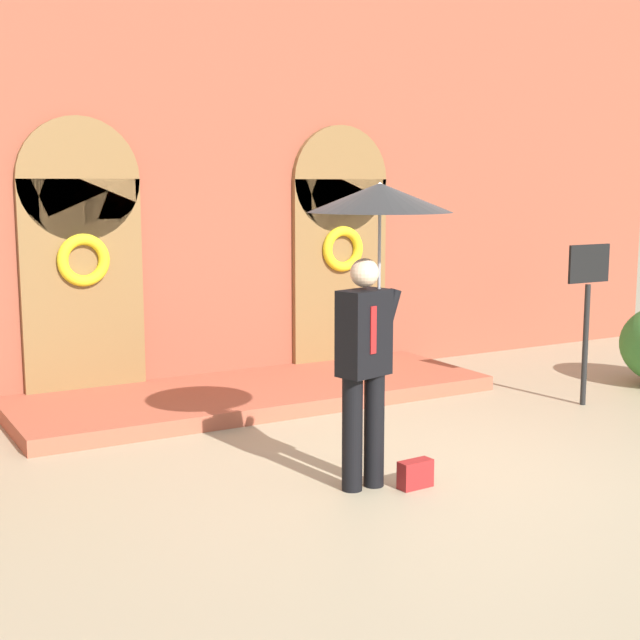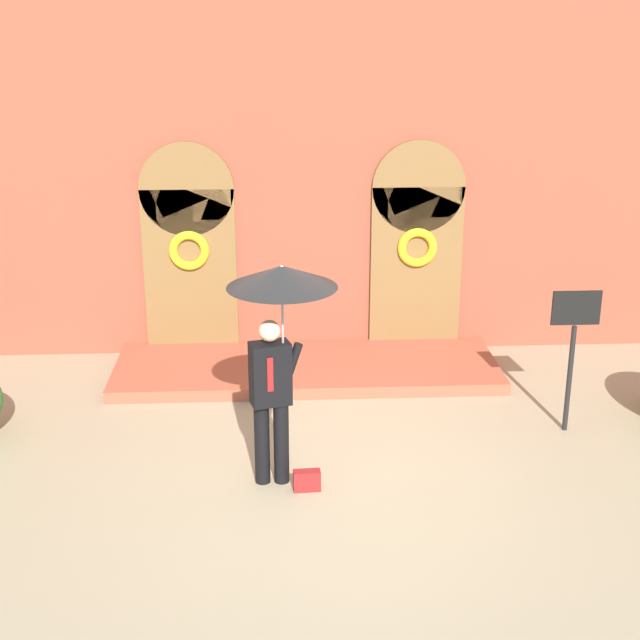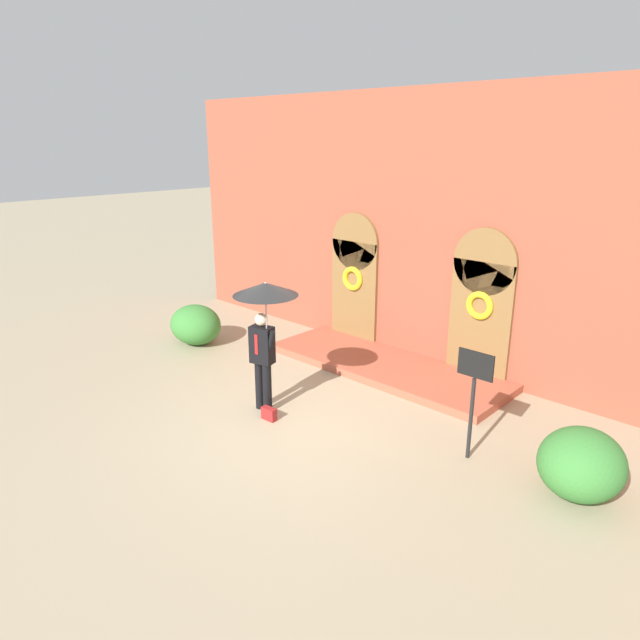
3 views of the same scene
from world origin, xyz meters
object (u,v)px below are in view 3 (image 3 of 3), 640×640
(handbag, at_px, (269,414))
(sign_post, at_px, (474,387))
(person_with_umbrella, at_px, (265,308))
(shrub_right, at_px, (581,464))
(shrub_left, at_px, (196,325))

(handbag, relative_size, sign_post, 0.16)
(sign_post, bearing_deg, person_with_umbrella, -162.59)
(sign_post, bearing_deg, shrub_right, 5.73)
(handbag, distance_m, shrub_right, 4.90)
(shrub_right, bearing_deg, person_with_umbrella, -166.19)
(handbag, xyz_separation_m, shrub_left, (-4.10, 1.38, 0.35))
(sign_post, distance_m, shrub_left, 7.24)
(person_with_umbrella, xyz_separation_m, sign_post, (3.37, 1.06, -0.75))
(sign_post, height_order, shrub_left, sign_post)
(person_with_umbrella, xyz_separation_m, handbag, (0.26, -0.20, -1.80))
(handbag, relative_size, shrub_left, 0.22)
(person_with_umbrella, distance_m, shrub_left, 4.27)
(shrub_right, bearing_deg, shrub_left, -179.80)
(shrub_left, bearing_deg, person_with_umbrella, -17.13)
(person_with_umbrella, bearing_deg, sign_post, 17.41)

